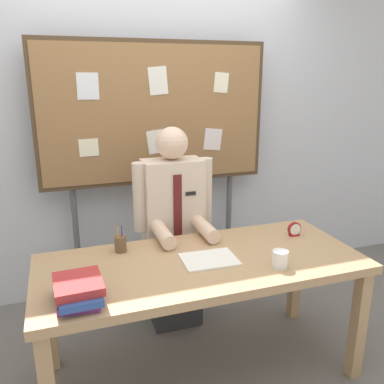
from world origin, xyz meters
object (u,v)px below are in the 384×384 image
at_px(bulletin_board, 155,117).
at_px(person, 174,236).
at_px(desk_clock, 294,230).
at_px(desk, 202,274).
at_px(open_notebook, 209,260).
at_px(pen_holder, 120,244).
at_px(book_stack, 79,290).
at_px(coffee_mug, 280,259).

bearing_deg(bulletin_board, person, -89.99).
bearing_deg(person, desk_clock, -31.72).
distance_m(desk, open_notebook, 0.10).
bearing_deg(desk_clock, person, 148.28).
height_order(desk, bulletin_board, bulletin_board).
xyz_separation_m(bulletin_board, pen_holder, (-0.41, -0.75, -0.65)).
height_order(person, bulletin_board, bulletin_board).
xyz_separation_m(desk_clock, pen_holder, (-1.10, 0.12, 0.01)).
bearing_deg(book_stack, desk, 17.85).
xyz_separation_m(bulletin_board, desk_clock, (0.69, -0.87, -0.66)).
relative_size(bulletin_board, coffee_mug, 21.13).
bearing_deg(desk, book_stack, -162.15).
distance_m(person, coffee_mug, 0.87).
xyz_separation_m(coffee_mug, pen_holder, (-0.78, 0.48, 0.00)).
distance_m(bulletin_board, desk_clock, 1.29).
bearing_deg(person, book_stack, -130.86).
relative_size(person, book_stack, 4.98).
relative_size(bulletin_board, pen_holder, 12.40).
bearing_deg(open_notebook, pen_holder, 147.82).
relative_size(coffee_mug, pen_holder, 0.59).
bearing_deg(bulletin_board, desk, -90.00).
xyz_separation_m(desk, person, (0.00, 0.57, 0.01)).
relative_size(book_stack, pen_holder, 1.78).
bearing_deg(open_notebook, coffee_mug, -30.51).
xyz_separation_m(desk, pen_holder, (-0.41, 0.26, 0.13)).
xyz_separation_m(person, pen_holder, (-0.41, -0.30, 0.13)).
bearing_deg(desk_clock, book_stack, -165.21).
bearing_deg(bulletin_board, open_notebook, -87.99).
height_order(bulletin_board, pen_holder, bulletin_board).
bearing_deg(coffee_mug, person, 115.20).
height_order(desk, coffee_mug, coffee_mug).
relative_size(desk, desk_clock, 20.10).
bearing_deg(bulletin_board, pen_holder, -118.78).
relative_size(desk, open_notebook, 6.00).
height_order(book_stack, open_notebook, book_stack).
height_order(bulletin_board, open_notebook, bulletin_board).
distance_m(person, pen_holder, 0.53).
bearing_deg(desk, pen_holder, 147.54).
bearing_deg(bulletin_board, coffee_mug, -73.33).
height_order(person, book_stack, person).
distance_m(desk, desk_clock, 0.71).
height_order(desk_clock, pen_holder, pen_holder).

